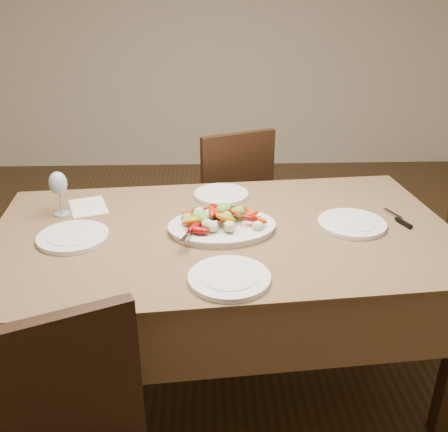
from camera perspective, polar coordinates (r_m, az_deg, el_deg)
floor at (r=2.44m, az=-2.29°, el=-17.68°), size 6.00×6.00×0.00m
wall_back at (r=4.80m, az=-2.52°, el=21.95°), size 5.00×0.02×2.80m
dining_table at (r=2.19m, az=-0.00°, el=-10.50°), size 1.93×1.20×0.76m
chair_far at (r=2.95m, az=-0.08°, el=1.42°), size 0.55×0.55×0.95m
serving_platter at (r=1.99m, az=-0.25°, el=-1.38°), size 0.44×0.34×0.02m
roasted_vegetables at (r=1.96m, az=-0.25°, el=0.11°), size 0.36×0.26×0.09m
serving_spoon at (r=1.93m, az=-2.03°, el=-0.99°), size 0.29×0.13×0.03m
plate_left at (r=2.01m, az=-16.88°, el=-2.31°), size 0.27×0.27×0.02m
plate_right at (r=2.09m, az=14.39°, el=-0.87°), size 0.27×0.27×0.02m
plate_far at (r=2.31m, az=-0.32°, el=2.45°), size 0.25×0.25×0.02m
plate_near at (r=1.67m, az=0.61°, el=-7.12°), size 0.28×0.28×0.02m
wine_glass at (r=2.20m, az=-18.30°, el=2.59°), size 0.08×0.08×0.20m
menu_card at (r=2.28m, az=-15.25°, el=1.04°), size 0.21×0.25×0.00m
table_knife at (r=2.20m, az=19.33°, el=-0.34°), size 0.09×0.19×0.01m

